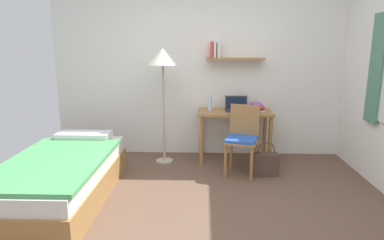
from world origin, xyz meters
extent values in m
plane|color=brown|center=(0.00, 0.00, 0.00)|extent=(5.28, 5.28, 0.00)
cube|color=white|center=(0.00, 2.02, 1.30)|extent=(4.40, 0.05, 2.60)
cube|color=#9E703D|center=(0.43, 1.89, 1.43)|extent=(0.82, 0.22, 0.02)
cube|color=#D13D38|center=(0.10, 1.92, 1.55)|extent=(0.03, 0.14, 0.22)
cube|color=silver|center=(0.14, 1.93, 1.56)|extent=(0.04, 0.12, 0.23)
cube|color=silver|center=(0.20, 1.92, 1.55)|extent=(0.04, 0.13, 0.21)
cube|color=#4C7F66|center=(1.96, 1.01, 1.35)|extent=(0.03, 0.28, 1.25)
cube|color=#9E703D|center=(-1.52, 0.37, 0.14)|extent=(0.95, 1.95, 0.28)
cube|color=silver|center=(-1.52, 0.37, 0.36)|extent=(0.91, 1.89, 0.16)
cube|color=#4C9E5B|center=(-1.52, 0.25, 0.46)|extent=(0.97, 1.60, 0.04)
cube|color=white|center=(-1.52, 1.13, 0.49)|extent=(0.66, 0.28, 0.10)
cube|color=#9E703D|center=(0.43, 1.70, 0.70)|extent=(1.03, 0.51, 0.03)
cylinder|color=#9E703D|center=(-0.04, 1.49, 0.34)|extent=(0.06, 0.06, 0.68)
cylinder|color=#9E703D|center=(0.90, 1.49, 0.34)|extent=(0.06, 0.06, 0.68)
cylinder|color=#9E703D|center=(-0.04, 1.91, 0.34)|extent=(0.06, 0.06, 0.68)
cylinder|color=#9E703D|center=(0.90, 1.91, 0.34)|extent=(0.06, 0.06, 0.68)
cube|color=#9E703D|center=(0.47, 1.16, 0.43)|extent=(0.50, 0.50, 0.03)
cube|color=blue|center=(0.47, 1.16, 0.46)|extent=(0.46, 0.46, 0.04)
cube|color=#9E703D|center=(0.52, 1.34, 0.67)|extent=(0.37, 0.14, 0.39)
cylinder|color=#9E703D|center=(0.27, 1.05, 0.21)|extent=(0.04, 0.04, 0.42)
cylinder|color=#9E703D|center=(0.58, 0.96, 0.21)|extent=(0.04, 0.04, 0.42)
cylinder|color=#9E703D|center=(0.37, 1.37, 0.21)|extent=(0.04, 0.04, 0.42)
cylinder|color=#9E703D|center=(0.68, 1.28, 0.21)|extent=(0.04, 0.04, 0.42)
cylinder|color=#B2A893|center=(-0.56, 1.58, 0.01)|extent=(0.24, 0.24, 0.02)
cylinder|color=#B2A893|center=(-0.56, 1.58, 0.69)|extent=(0.03, 0.03, 1.34)
cone|color=silver|center=(-0.56, 1.58, 1.47)|extent=(0.41, 0.41, 0.22)
cube|color=#2D2D33|center=(0.45, 1.72, 0.72)|extent=(0.32, 0.21, 0.01)
cube|color=#2D2D33|center=(0.45, 1.80, 0.82)|extent=(0.31, 0.06, 0.19)
cube|color=black|center=(0.45, 1.80, 0.82)|extent=(0.28, 0.05, 0.16)
cylinder|color=silver|center=(0.08, 1.72, 0.82)|extent=(0.06, 0.06, 0.21)
cube|color=silver|center=(0.75, 1.74, 0.72)|extent=(0.19, 0.22, 0.02)
cube|color=#333338|center=(0.74, 1.74, 0.75)|extent=(0.18, 0.19, 0.02)
cube|color=#D13D38|center=(0.74, 1.74, 0.77)|extent=(0.19, 0.26, 0.03)
cube|color=purple|center=(0.74, 1.74, 0.80)|extent=(0.14, 0.23, 0.03)
cube|color=#4C382D|center=(0.78, 1.11, 0.14)|extent=(0.31, 0.13, 0.29)
torus|color=#4C382D|center=(0.78, 1.11, 0.34)|extent=(0.22, 0.02, 0.22)
camera|label=1|loc=(-0.02, -2.96, 1.63)|focal=31.65mm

